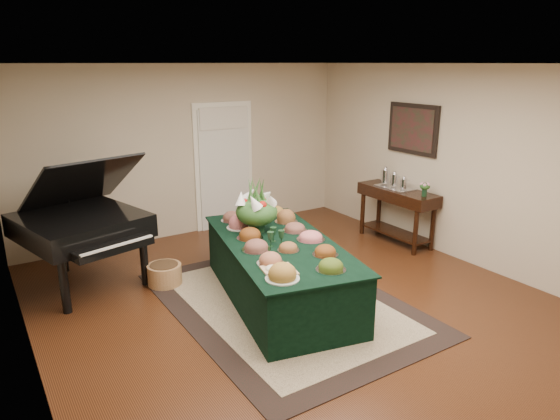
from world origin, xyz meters
TOP-DOWN VIEW (x-y plane):
  - ground at (0.00, 0.00)m, footprint 6.00×6.00m
  - area_rug at (-0.13, 0.01)m, footprint 2.40×3.36m
  - kitchen_doorway at (0.60, 2.97)m, footprint 1.05×0.07m
  - buffet_table at (-0.11, 0.14)m, footprint 1.71×2.72m
  - food_platters at (-0.13, 0.20)m, footprint 1.38×2.26m
  - cutting_board at (-0.56, -0.55)m, footprint 0.37×0.37m
  - green_goblets at (-0.19, 0.10)m, footprint 0.21×0.22m
  - floral_centerpiece at (-0.13, 0.62)m, footprint 0.53×0.53m
  - grand_piano at (-1.94, 1.80)m, footprint 1.64×1.83m
  - wicker_basket at (-1.12, 1.26)m, footprint 0.43×0.43m
  - mahogany_sideboard at (2.50, 0.84)m, footprint 0.45×1.35m
  - tea_service at (2.50, 0.95)m, footprint 0.34×0.58m
  - pink_bouquet at (2.50, 0.33)m, footprint 0.17×0.17m
  - wall_painting at (2.72, 0.84)m, footprint 0.05×0.95m

SIDE VIEW (x-z plane):
  - ground at x=0.00m, z-range 0.00..0.00m
  - area_rug at x=-0.13m, z-range 0.00..0.01m
  - wicker_basket at x=-1.12m, z-range 0.00..0.27m
  - buffet_table at x=-0.11m, z-range 0.00..0.73m
  - mahogany_sideboard at x=2.50m, z-range 0.23..1.09m
  - cutting_board at x=-0.56m, z-range 0.71..0.81m
  - food_platters at x=-0.13m, z-range 0.70..0.84m
  - grand_piano at x=-1.94m, z-range -0.01..1.63m
  - green_goblets at x=-0.19m, z-range 0.72..0.90m
  - tea_service at x=2.50m, z-range 0.82..1.12m
  - pink_bouquet at x=2.50m, z-range 0.89..1.10m
  - kitchen_doorway at x=0.60m, z-range -0.03..2.07m
  - floral_centerpiece at x=-0.13m, z-range 0.77..1.30m
  - wall_painting at x=2.72m, z-range 1.38..2.12m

